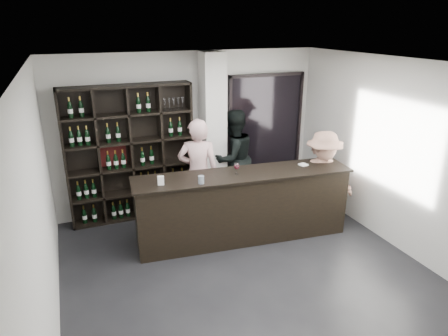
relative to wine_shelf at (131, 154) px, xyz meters
name	(u,v)px	position (x,y,z in m)	size (l,w,h in m)	color
floor	(252,280)	(1.15, -2.57, -1.20)	(5.00, 5.50, 0.01)	black
wine_shelf	(131,154)	(0.00, 0.00, 0.00)	(2.20, 0.35, 2.40)	black
structural_column	(213,133)	(1.50, -0.10, 0.25)	(0.40, 0.40, 2.90)	silver
glass_panel	(265,127)	(2.70, 0.12, 0.20)	(1.60, 0.08, 2.10)	black
tasting_counter	(243,206)	(1.50, -1.47, -0.62)	(3.47, 0.72, 1.15)	black
taster_pink	(198,173)	(1.00, -0.72, -0.25)	(0.69, 0.45, 1.90)	#CC9F9E
taster_black	(233,158)	(1.88, -0.17, -0.27)	(0.91, 0.71, 1.87)	black
customer	(322,179)	(2.95, -1.52, -0.36)	(1.09, 0.63, 1.69)	#A27562
wine_glass	(237,168)	(1.38, -1.47, 0.05)	(0.09, 0.09, 0.21)	white
spit_cup	(201,180)	(0.75, -1.62, 0.00)	(0.09, 0.09, 0.12)	silver
napkin_stack	(303,165)	(2.57, -1.50, -0.04)	(0.12, 0.12, 0.02)	white
card_stand	(161,181)	(0.19, -1.45, 0.01)	(0.09, 0.05, 0.14)	white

